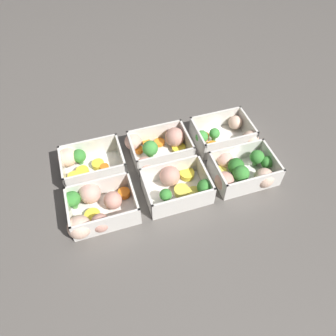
{
  "coord_description": "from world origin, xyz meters",
  "views": [
    {
      "loc": [
        -0.15,
        -0.48,
        0.63
      ],
      "look_at": [
        0.0,
        0.0,
        0.02
      ],
      "focal_mm": 35.0,
      "sensor_mm": 36.0,
      "label": 1
    }
  ],
  "objects_px": {
    "container_near_center": "(178,185)",
    "container_far_center": "(157,147)",
    "container_near_right": "(243,171)",
    "container_near_left": "(95,209)",
    "container_far_left": "(84,163)",
    "container_far_right": "(227,134)"
  },
  "relations": [
    {
      "from": "container_near_center",
      "to": "container_near_right",
      "type": "relative_size",
      "value": 0.91
    },
    {
      "from": "container_far_left",
      "to": "container_near_left",
      "type": "bearing_deg",
      "value": -88.99
    },
    {
      "from": "container_near_right",
      "to": "container_near_center",
      "type": "bearing_deg",
      "value": 176.83
    },
    {
      "from": "container_near_right",
      "to": "container_far_right",
      "type": "bearing_deg",
      "value": 83.24
    },
    {
      "from": "container_near_center",
      "to": "container_near_right",
      "type": "distance_m",
      "value": 0.16
    },
    {
      "from": "container_near_left",
      "to": "container_far_left",
      "type": "bearing_deg",
      "value": 91.01
    },
    {
      "from": "container_near_left",
      "to": "container_far_left",
      "type": "relative_size",
      "value": 1.05
    },
    {
      "from": "container_near_right",
      "to": "container_far_center",
      "type": "xyz_separation_m",
      "value": [
        -0.17,
        0.14,
        -0.0
      ]
    },
    {
      "from": "container_far_center",
      "to": "container_far_right",
      "type": "bearing_deg",
      "value": -3.31
    },
    {
      "from": "container_near_left",
      "to": "container_near_center",
      "type": "bearing_deg",
      "value": 1.84
    },
    {
      "from": "container_far_center",
      "to": "container_far_right",
      "type": "height_order",
      "value": "same"
    },
    {
      "from": "container_near_center",
      "to": "container_near_right",
      "type": "xyz_separation_m",
      "value": [
        0.16,
        -0.01,
        0.0
      ]
    },
    {
      "from": "container_near_center",
      "to": "container_far_right",
      "type": "height_order",
      "value": "same"
    },
    {
      "from": "container_near_center",
      "to": "container_far_left",
      "type": "height_order",
      "value": "same"
    },
    {
      "from": "container_near_left",
      "to": "container_far_left",
      "type": "distance_m",
      "value": 0.14
    },
    {
      "from": "container_near_center",
      "to": "container_far_right",
      "type": "xyz_separation_m",
      "value": [
        0.17,
        0.12,
        0.0
      ]
    },
    {
      "from": "container_near_center",
      "to": "container_far_center",
      "type": "relative_size",
      "value": 0.9
    },
    {
      "from": "container_near_right",
      "to": "container_far_center",
      "type": "height_order",
      "value": "same"
    },
    {
      "from": "container_near_center",
      "to": "container_far_center",
      "type": "xyz_separation_m",
      "value": [
        -0.01,
        0.13,
        0.0
      ]
    },
    {
      "from": "container_far_right",
      "to": "container_near_right",
      "type": "bearing_deg",
      "value": -96.76
    },
    {
      "from": "container_near_center",
      "to": "container_far_right",
      "type": "bearing_deg",
      "value": 34.03
    },
    {
      "from": "container_far_left",
      "to": "container_far_center",
      "type": "relative_size",
      "value": 0.92
    }
  ]
}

